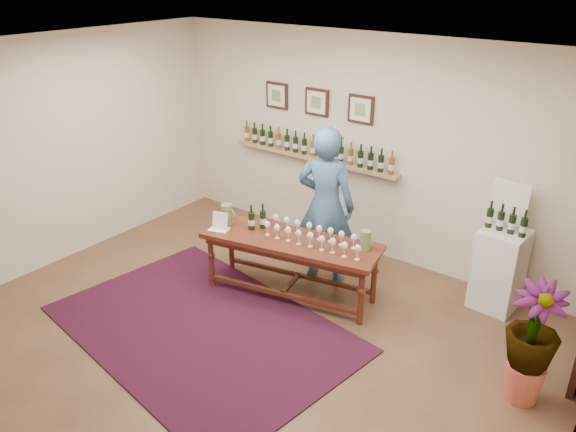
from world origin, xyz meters
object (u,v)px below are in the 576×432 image
Objects in this scene: display_pedestal at (499,269)px; potted_plant at (531,344)px; tasting_table at (291,248)px; person at (326,206)px.

display_pedestal is 1.49m from potted_plant.
person is (0.09, 0.55, 0.34)m from tasting_table.
potted_plant reaches higher than display_pedestal.
person is (-2.55, 0.69, 0.37)m from potted_plant.
display_pedestal is (1.96, 1.18, -0.14)m from tasting_table.
person reaches higher than potted_plant.
person is at bearing -161.38° from display_pedestal.
tasting_table is at bearing 177.00° from potted_plant.
tasting_table is 0.66m from person.
tasting_table is at bearing 67.82° from person.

